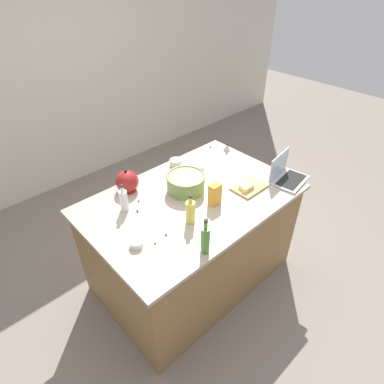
{
  "coord_description": "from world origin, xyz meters",
  "views": [
    {
      "loc": [
        -1.34,
        -1.44,
        2.4
      ],
      "look_at": [
        0.0,
        0.0,
        0.95
      ],
      "focal_mm": 30.1,
      "sensor_mm": 36.0,
      "label": 1
    }
  ],
  "objects_px": {
    "mixing_bowl_large": "(186,182)",
    "bottle_olive": "(205,239)",
    "laptop": "(286,175)",
    "bottle_vinegar": "(124,200)",
    "kettle": "(127,182)",
    "ramekin_medium": "(200,168)",
    "candy_bag": "(215,194)",
    "cutting_board": "(249,187)",
    "ramekin_wide": "(176,162)",
    "bottle_oil": "(190,211)",
    "butter_stick_left": "(248,188)",
    "butter_stick_right": "(245,185)",
    "ramekin_small": "(136,243)",
    "kitchen_timer": "(227,147)"
  },
  "relations": [
    {
      "from": "kitchen_timer",
      "to": "candy_bag",
      "type": "distance_m",
      "value": 0.82
    },
    {
      "from": "kettle",
      "to": "ramekin_wide",
      "type": "height_order",
      "value": "kettle"
    },
    {
      "from": "ramekin_medium",
      "to": "candy_bag",
      "type": "bearing_deg",
      "value": -121.16
    },
    {
      "from": "ramekin_small",
      "to": "kitchen_timer",
      "type": "bearing_deg",
      "value": 18.39
    },
    {
      "from": "laptop",
      "to": "mixing_bowl_large",
      "type": "xyz_separation_m",
      "value": [
        -0.7,
        0.46,
        0.02
      ]
    },
    {
      "from": "butter_stick_right",
      "to": "kettle",
      "type": "bearing_deg",
      "value": 138.36
    },
    {
      "from": "butter_stick_left",
      "to": "butter_stick_right",
      "type": "xyz_separation_m",
      "value": [
        0.01,
        0.04,
        0.0
      ]
    },
    {
      "from": "ramekin_medium",
      "to": "kitchen_timer",
      "type": "xyz_separation_m",
      "value": [
        0.42,
        0.07,
        0.02
      ]
    },
    {
      "from": "laptop",
      "to": "candy_bag",
      "type": "height_order",
      "value": "laptop"
    },
    {
      "from": "bottle_olive",
      "to": "ramekin_small",
      "type": "height_order",
      "value": "bottle_olive"
    },
    {
      "from": "bottle_vinegar",
      "to": "kettle",
      "type": "height_order",
      "value": "bottle_vinegar"
    },
    {
      "from": "bottle_oil",
      "to": "ramekin_wide",
      "type": "xyz_separation_m",
      "value": [
        0.42,
        0.64,
        -0.07
      ]
    },
    {
      "from": "bottle_olive",
      "to": "butter_stick_right",
      "type": "xyz_separation_m",
      "value": [
        0.7,
        0.26,
        -0.07
      ]
    },
    {
      "from": "bottle_olive",
      "to": "ramekin_medium",
      "type": "bearing_deg",
      "value": 47.85
    },
    {
      "from": "kettle",
      "to": "kitchen_timer",
      "type": "bearing_deg",
      "value": -5.46
    },
    {
      "from": "ramekin_small",
      "to": "candy_bag",
      "type": "xyz_separation_m",
      "value": [
        0.68,
        -0.03,
        0.06
      ]
    },
    {
      "from": "ramekin_wide",
      "to": "butter_stick_left",
      "type": "bearing_deg",
      "value": -77.61
    },
    {
      "from": "bottle_oil",
      "to": "ramekin_wide",
      "type": "relative_size",
      "value": 2.16
    },
    {
      "from": "cutting_board",
      "to": "candy_bag",
      "type": "height_order",
      "value": "candy_bag"
    },
    {
      "from": "bottle_vinegar",
      "to": "ramekin_medium",
      "type": "bearing_deg",
      "value": 1.4
    },
    {
      "from": "mixing_bowl_large",
      "to": "bottle_oil",
      "type": "height_order",
      "value": "bottle_oil"
    },
    {
      "from": "kettle",
      "to": "butter_stick_right",
      "type": "relative_size",
      "value": 1.94
    },
    {
      "from": "ramekin_small",
      "to": "ramekin_medium",
      "type": "height_order",
      "value": "ramekin_small"
    },
    {
      "from": "ramekin_medium",
      "to": "ramekin_small",
      "type": "bearing_deg",
      "value": -157.81
    },
    {
      "from": "butter_stick_right",
      "to": "ramekin_medium",
      "type": "relative_size",
      "value": 1.53
    },
    {
      "from": "mixing_bowl_large",
      "to": "candy_bag",
      "type": "xyz_separation_m",
      "value": [
        0.04,
        -0.28,
        0.01
      ]
    },
    {
      "from": "cutting_board",
      "to": "ramekin_wide",
      "type": "bearing_deg",
      "value": 106.23
    },
    {
      "from": "candy_bag",
      "to": "ramekin_medium",
      "type": "bearing_deg",
      "value": 58.84
    },
    {
      "from": "ramekin_small",
      "to": "bottle_olive",
      "type": "bearing_deg",
      "value": -48.63
    },
    {
      "from": "mixing_bowl_large",
      "to": "bottle_olive",
      "type": "xyz_separation_m",
      "value": [
        -0.35,
        -0.57,
        0.03
      ]
    },
    {
      "from": "ramekin_small",
      "to": "ramekin_wide",
      "type": "relative_size",
      "value": 0.81
    },
    {
      "from": "ramekin_medium",
      "to": "bottle_vinegar",
      "type": "bearing_deg",
      "value": -178.6
    },
    {
      "from": "bottle_oil",
      "to": "ramekin_medium",
      "type": "bearing_deg",
      "value": 40.36
    },
    {
      "from": "laptop",
      "to": "butter_stick_left",
      "type": "height_order",
      "value": "laptop"
    },
    {
      "from": "butter_stick_left",
      "to": "ramekin_small",
      "type": "distance_m",
      "value": 0.99
    },
    {
      "from": "butter_stick_left",
      "to": "candy_bag",
      "type": "height_order",
      "value": "candy_bag"
    },
    {
      "from": "laptop",
      "to": "kettle",
      "type": "distance_m",
      "value": 1.29
    },
    {
      "from": "butter_stick_left",
      "to": "laptop",
      "type": "bearing_deg",
      "value": -16.27
    },
    {
      "from": "ramekin_small",
      "to": "kitchen_timer",
      "type": "relative_size",
      "value": 1.11
    },
    {
      "from": "bottle_oil",
      "to": "candy_bag",
      "type": "xyz_separation_m",
      "value": [
        0.27,
        0.03,
        -0.01
      ]
    },
    {
      "from": "bottle_vinegar",
      "to": "ramekin_small",
      "type": "relative_size",
      "value": 2.52
    },
    {
      "from": "candy_bag",
      "to": "bottle_olive",
      "type": "bearing_deg",
      "value": -143.02
    },
    {
      "from": "cutting_board",
      "to": "ramekin_small",
      "type": "distance_m",
      "value": 1.03
    },
    {
      "from": "kettle",
      "to": "butter_stick_right",
      "type": "bearing_deg",
      "value": -41.64
    },
    {
      "from": "butter_stick_left",
      "to": "ramekin_medium",
      "type": "xyz_separation_m",
      "value": [
        -0.05,
        0.49,
        -0.02
      ]
    },
    {
      "from": "bottle_oil",
      "to": "candy_bag",
      "type": "relative_size",
      "value": 1.35
    },
    {
      "from": "kettle",
      "to": "ramekin_medium",
      "type": "height_order",
      "value": "kettle"
    },
    {
      "from": "bottle_oil",
      "to": "ramekin_small",
      "type": "bearing_deg",
      "value": 171.26
    },
    {
      "from": "laptop",
      "to": "mixing_bowl_large",
      "type": "bearing_deg",
      "value": 146.85
    },
    {
      "from": "laptop",
      "to": "bottle_vinegar",
      "type": "relative_size",
      "value": 1.57
    }
  ]
}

